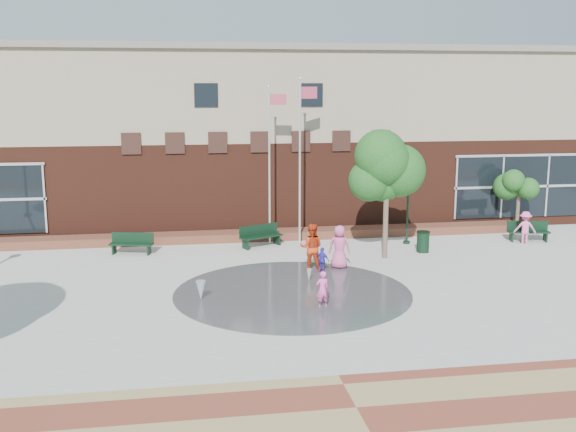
{
  "coord_description": "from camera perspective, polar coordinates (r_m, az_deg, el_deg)",
  "views": [
    {
      "loc": [
        -3.81,
        -19.54,
        7.22
      ],
      "look_at": [
        0.0,
        4.0,
        2.6
      ],
      "focal_mm": 42.0,
      "sensor_mm": 36.0,
      "label": 1
    }
  ],
  "objects": [
    {
      "name": "flower_bed",
      "position": [
        32.19,
        -2.16,
        -2.0
      ],
      "size": [
        26.0,
        1.2,
        0.4
      ],
      "primitive_type": "cube",
      "color": "maroon",
      "rests_on": "ground"
    },
    {
      "name": "tree_small_right",
      "position": [
        35.34,
        19.01,
        2.68
      ],
      "size": [
        2.0,
        2.0,
        3.41
      ],
      "color": "#4C3C2F",
      "rests_on": "ground"
    },
    {
      "name": "library_building",
      "position": [
        37.3,
        -3.33,
        6.99
      ],
      "size": [
        44.4,
        10.4,
        9.2
      ],
      "color": "#482116",
      "rests_on": "ground"
    },
    {
      "name": "ground",
      "position": [
        21.18,
        1.75,
        -8.97
      ],
      "size": [
        120.0,
        120.0,
        0.0
      ],
      "primitive_type": "plane",
      "color": "#666056",
      "rests_on": "ground"
    },
    {
      "name": "person_bench",
      "position": [
        32.98,
        19.43,
        -0.95
      ],
      "size": [
        1.13,
        0.87,
        1.53
      ],
      "primitive_type": "imported",
      "rotation": [
        0.0,
        0.0,
        2.79
      ],
      "color": "pink",
      "rests_on": "ground"
    },
    {
      "name": "adult_red",
      "position": [
        26.56,
        2.0,
        -2.68
      ],
      "size": [
        1.1,
        0.96,
        1.92
      ],
      "primitive_type": "imported",
      "rotation": [
        0.0,
        0.0,
        2.86
      ],
      "color": "red",
      "rests_on": "ground"
    },
    {
      "name": "child_blue",
      "position": [
        26.39,
        2.92,
        -3.77
      ],
      "size": [
        0.62,
        0.58,
        1.03
      ],
      "primitive_type": "imported",
      "rotation": [
        0.0,
        0.0,
        2.43
      ],
      "color": "#362DBD",
      "rests_on": "ground"
    },
    {
      "name": "bench_right",
      "position": [
        33.63,
        19.67,
        -1.54
      ],
      "size": [
        1.97,
        0.87,
        0.96
      ],
      "rotation": [
        0.0,
        0.0,
        -0.18
      ],
      "color": "black",
      "rests_on": "ground"
    },
    {
      "name": "water_jet_b",
      "position": [
        25.31,
        1.79,
        -5.61
      ],
      "size": [
        0.21,
        0.21,
        0.47
      ],
      "primitive_type": "cone",
      "rotation": [
        3.14,
        0.0,
        0.0
      ],
      "color": "white",
      "rests_on": "ground"
    },
    {
      "name": "flagpole_left",
      "position": [
        30.6,
        -1.51,
        4.99
      ],
      "size": [
        0.85,
        0.14,
        7.25
      ],
      "rotation": [
        0.0,
        0.0,
        -0.04
      ],
      "color": "silver",
      "rests_on": "ground"
    },
    {
      "name": "water_jet_a",
      "position": [
        23.35,
        -7.37,
        -7.14
      ],
      "size": [
        0.34,
        0.34,
        0.67
      ],
      "primitive_type": "cone",
      "rotation": [
        3.14,
        0.0,
        0.0
      ],
      "color": "white",
      "rests_on": "ground"
    },
    {
      "name": "lamp_right",
      "position": [
        31.35,
        10.11,
        1.32
      ],
      "size": [
        0.35,
        0.35,
        3.31
      ],
      "color": "black",
      "rests_on": "ground"
    },
    {
      "name": "bench_left",
      "position": [
        30.07,
        -13.1,
        -2.63
      ],
      "size": [
        1.94,
        0.96,
        0.94
      ],
      "rotation": [
        0.0,
        0.0,
        -0.25
      ],
      "color": "black",
      "rests_on": "ground"
    },
    {
      "name": "trash_can",
      "position": [
        30.19,
        11.36,
        -2.15
      ],
      "size": [
        0.58,
        0.58,
        0.95
      ],
      "color": "black",
      "rests_on": "ground"
    },
    {
      "name": "splash_pad",
      "position": [
        23.97,
        0.38,
        -6.55
      ],
      "size": [
        8.4,
        8.4,
        0.01
      ],
      "primitive_type": "cylinder",
      "color": "#383A3D",
      "rests_on": "ground"
    },
    {
      "name": "adult_pink",
      "position": [
        27.02,
        4.37,
        -2.63
      ],
      "size": [
        1.0,
        0.81,
        1.77
      ],
      "primitive_type": "imported",
      "rotation": [
        0.0,
        0.0,
        2.81
      ],
      "color": "#D4528B",
      "rests_on": "ground"
    },
    {
      "name": "bench_mid",
      "position": [
        30.62,
        -2.29,
        -2.06
      ],
      "size": [
        2.06,
        1.35,
        1.01
      ],
      "rotation": [
        0.0,
        0.0,
        0.43
      ],
      "color": "black",
      "rests_on": "ground"
    },
    {
      "name": "plaza_concrete",
      "position": [
        24.91,
        0.0,
        -5.87
      ],
      "size": [
        46.0,
        18.0,
        0.01
      ],
      "primitive_type": "cube",
      "color": "#A8A8A0",
      "rests_on": "ground"
    },
    {
      "name": "flagpole_right",
      "position": [
        30.57,
        1.09,
        5.4
      ],
      "size": [
        0.9,
        0.36,
        7.62
      ],
      "rotation": [
        0.0,
        0.0,
        0.32
      ],
      "color": "silver",
      "rests_on": "ground"
    },
    {
      "name": "tree_mid",
      "position": [
        28.29,
        8.38,
        3.93
      ],
      "size": [
        3.1,
        3.1,
        5.24
      ],
      "color": "#4C3C2F",
      "rests_on": "ground"
    },
    {
      "name": "child_splash",
      "position": [
        22.34,
        2.94,
        -6.22
      ],
      "size": [
        0.5,
        0.38,
        1.24
      ],
      "primitive_type": "imported",
      "rotation": [
        0.0,
        0.0,
        3.34
      ],
      "color": "#F250A6",
      "rests_on": "ground"
    }
  ]
}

